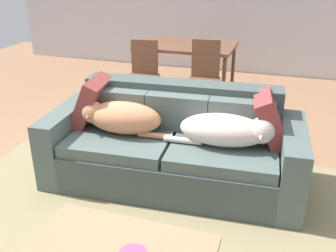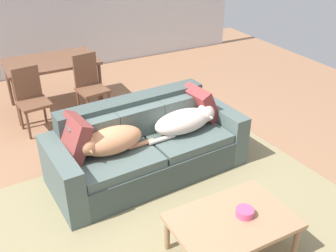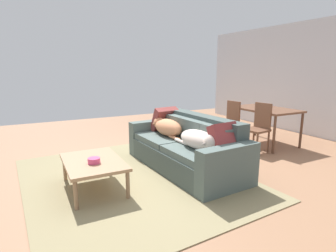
# 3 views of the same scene
# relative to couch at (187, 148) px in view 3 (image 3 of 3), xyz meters

# --- Properties ---
(ground_plane) EXTENTS (10.00, 10.00, 0.00)m
(ground_plane) POSITION_rel_couch_xyz_m (-0.24, -0.16, -0.33)
(ground_plane) COLOR #9C6E4F
(back_partition) EXTENTS (8.00, 0.12, 2.70)m
(back_partition) POSITION_rel_couch_xyz_m (-0.24, 3.84, 1.02)
(back_partition) COLOR silver
(back_partition) RESTS_ON ground
(area_rug) EXTENTS (3.66, 3.13, 0.01)m
(area_rug) POSITION_rel_couch_xyz_m (0.00, -0.93, -0.32)
(area_rug) COLOR #92845D
(area_rug) RESTS_ON ground
(couch) EXTENTS (2.29, 1.08, 0.85)m
(couch) POSITION_rel_couch_xyz_m (0.00, 0.00, 0.00)
(couch) COLOR #414E4B
(couch) RESTS_ON ground
(dog_on_left_cushion) EXTENTS (0.85, 0.38, 0.28)m
(dog_on_left_cushion) POSITION_rel_couch_xyz_m (-0.47, -0.12, 0.28)
(dog_on_left_cushion) COLOR tan
(dog_on_left_cushion) RESTS_ON couch
(dog_on_right_cushion) EXTENTS (0.90, 0.39, 0.28)m
(dog_on_right_cushion) POSITION_rel_couch_xyz_m (0.49, -0.09, 0.27)
(dog_on_right_cushion) COLOR beige
(dog_on_right_cushion) RESTS_ON couch
(throw_pillow_by_left_arm) EXTENTS (0.36, 0.49, 0.47)m
(throw_pillow_by_left_arm) POSITION_rel_couch_xyz_m (-0.82, 0.01, 0.34)
(throw_pillow_by_left_arm) COLOR brown
(throw_pillow_by_left_arm) RESTS_ON couch
(throw_pillow_by_right_arm) EXTENTS (0.36, 0.47, 0.45)m
(throw_pillow_by_right_arm) POSITION_rel_couch_xyz_m (0.81, 0.11, 0.33)
(throw_pillow_by_right_arm) COLOR maroon
(throw_pillow_by_right_arm) RESTS_ON couch
(coffee_table) EXTENTS (1.06, 0.72, 0.41)m
(coffee_table) POSITION_rel_couch_xyz_m (0.12, -1.52, 0.04)
(coffee_table) COLOR #A97F5B
(coffee_table) RESTS_ON ground
(bowl_on_coffee_table) EXTENTS (0.16, 0.16, 0.07)m
(bowl_on_coffee_table) POSITION_rel_couch_xyz_m (0.24, -1.53, 0.11)
(bowl_on_coffee_table) COLOR #EA4C7F
(bowl_on_coffee_table) RESTS_ON coffee_table
(dining_table) EXTENTS (1.34, 0.87, 0.77)m
(dining_table) POSITION_rel_couch_xyz_m (-0.51, 2.24, 0.37)
(dining_table) COLOR brown
(dining_table) RESTS_ON ground
(dining_chair_near_left) EXTENTS (0.45, 0.45, 0.90)m
(dining_chair_near_left) POSITION_rel_couch_xyz_m (-0.94, 1.67, 0.16)
(dining_chair_near_left) COLOR brown
(dining_chair_near_left) RESTS_ON ground
(dining_chair_near_right) EXTENTS (0.45, 0.45, 0.95)m
(dining_chair_near_right) POSITION_rel_couch_xyz_m (-0.11, 1.67, 0.19)
(dining_chair_near_right) COLOR brown
(dining_chair_near_right) RESTS_ON ground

